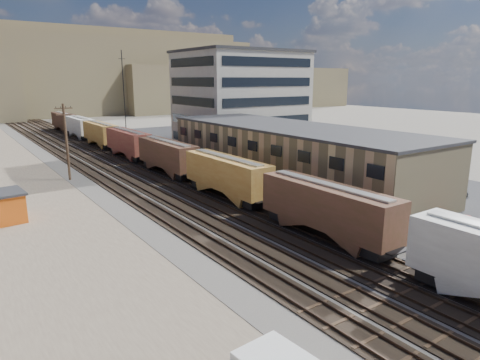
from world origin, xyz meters
TOP-DOWN VIEW (x-y plane):
  - ground at (0.00, 0.00)m, footprint 300.00×300.00m
  - ballast_bed at (0.00, 50.00)m, footprint 18.00×200.00m
  - asphalt_lot at (22.00, 35.00)m, footprint 26.00×120.00m
  - rail_tracks at (-0.55, 50.00)m, footprint 11.40×200.00m
  - freight_train at (3.80, 45.59)m, footprint 3.00×119.74m
  - warehouse at (14.98, 25.00)m, footprint 12.40×40.40m
  - office_tower at (27.95, 54.95)m, footprint 22.60×18.60m
  - utility_pole_north at (-8.50, 42.00)m, footprint 2.20×0.32m
  - radio_mast at (6.00, 60.00)m, footprint 1.20×0.16m
  - hills_north at (0.17, 167.92)m, footprint 265.00×80.00m
  - maintenance_shed at (-17.50, 27.76)m, footprint 3.41×4.23m
  - parked_car_red at (14.81, 1.64)m, footprint 4.41×4.87m
  - parked_car_silver at (24.33, 9.08)m, footprint 5.73×4.07m
  - parked_car_blue at (25.91, 55.51)m, footprint 5.07×5.60m
  - parked_car_far at (25.62, 59.57)m, footprint 3.19×4.40m

SIDE VIEW (x-z plane):
  - ground at x=0.00m, z-range 0.00..0.00m
  - asphalt_lot at x=22.00m, z-range 0.00..0.04m
  - ballast_bed at x=0.00m, z-range 0.00..0.06m
  - rail_tracks at x=-0.55m, z-range -0.01..0.23m
  - parked_car_far at x=25.62m, z-range 0.00..1.39m
  - parked_car_blue at x=25.91m, z-range 0.00..1.45m
  - parked_car_silver at x=24.33m, z-range 0.00..1.54m
  - parked_car_red at x=14.81m, z-range 0.00..1.60m
  - maintenance_shed at x=-17.50m, z-range 0.03..2.95m
  - freight_train at x=3.80m, z-range 0.56..5.02m
  - warehouse at x=14.98m, z-range 0.03..7.28m
  - utility_pole_north at x=-8.50m, z-range 0.30..10.30m
  - radio_mast at x=6.00m, z-range 0.12..18.12m
  - office_tower at x=27.95m, z-range 0.04..18.49m
  - hills_north at x=0.17m, z-range -1.90..30.10m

